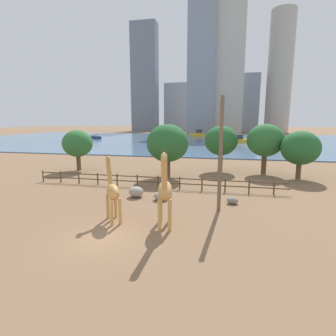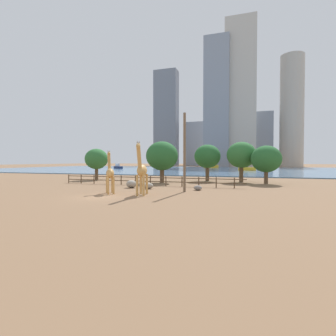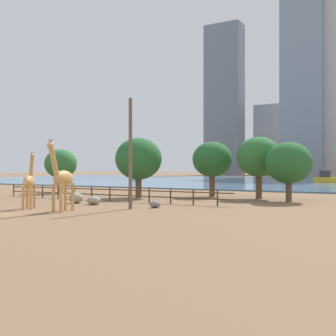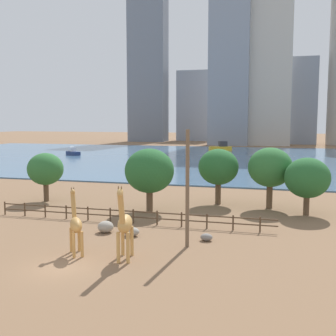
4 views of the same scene
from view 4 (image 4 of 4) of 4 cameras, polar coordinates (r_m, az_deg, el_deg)
The scene contains 22 objects.
ground_plane at distance 104.19m, azimuth 8.00°, elevation 1.36°, with size 400.00×400.00×0.00m, color brown.
harbor_water at distance 101.22m, azimuth 7.78°, elevation 1.27°, with size 180.00×86.00×0.20m, color #476B8C.
giraffe_tall at distance 30.00m, azimuth -12.39°, elevation -7.44°, with size 2.04×2.55×4.55m.
giraffe_companion at distance 28.12m, azimuth -5.91°, elevation -7.57°, with size 1.33×3.24×5.26m.
utility_pole at distance 30.50m, azimuth 2.65°, elevation -2.86°, with size 0.28×0.28×8.61m, color brown.
boulder_near_fence at distance 34.25m, azimuth -5.00°, elevation -8.57°, with size 1.31×0.98×0.74m, color gray.
boulder_by_pole at distance 35.51m, azimuth -8.45°, elevation -7.88°, with size 1.31×1.29×0.97m, color gray.
boulder_small at distance 32.98m, azimuth 5.23°, elevation -9.32°, with size 0.95×0.76×0.57m, color gray.
enclosure_fence at distance 38.42m, azimuth -5.73°, elevation -6.30°, with size 26.12×0.14×1.30m.
tree_left_large at distance 45.29m, azimuth 13.67°, elevation 0.06°, with size 4.60×4.60×6.42m.
tree_center_broad at distance 42.53m, azimuth -2.53°, elevation -0.41°, with size 4.99×4.99×6.42m.
tree_right_tall at distance 49.83m, azimuth -16.27°, elevation -0.16°, with size 4.06×4.06×5.55m.
tree_left_small at distance 43.12m, azimuth 18.35°, elevation -1.30°, with size 4.38×4.38×5.65m.
tree_right_small at distance 46.49m, azimuth 6.84°, elevation 0.11°, with size 4.39×4.39×6.13m.
boat_sailboat at distance 112.13m, azimuth -12.77°, elevation 2.08°, with size 4.88×3.99×2.07m.
boat_tug at distance 125.26m, azimuth 7.17°, elevation 2.76°, with size 6.75×5.21×2.84m.
boat_barge at distance 91.85m, azimuth 14.40°, elevation 1.17°, with size 5.58×2.06×2.45m.
skyline_block_central at distance 171.95m, azimuth 17.79°, elevation 8.60°, with size 10.54×9.07×32.86m, color gray.
skyline_tower_glass at distance 162.87m, azimuth 8.53°, elevation 16.47°, with size 14.52×14.30×75.18m, color gray.
skyline_block_left at distance 191.97m, azimuth 4.06°, elevation 8.36°, with size 17.57×10.23×30.95m, color #939EAD.
skyline_block_right at distance 185.15m, azimuth -2.74°, elevation 13.80°, with size 15.89×8.82×65.48m, color slate.
skyline_tower_short at distance 162.60m, azimuth 13.40°, elevation 18.14°, with size 17.49×9.20×84.97m, color #B7B2A8.
Camera 4 is at (13.26, -22.93, 9.27)m, focal length 45.00 mm.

